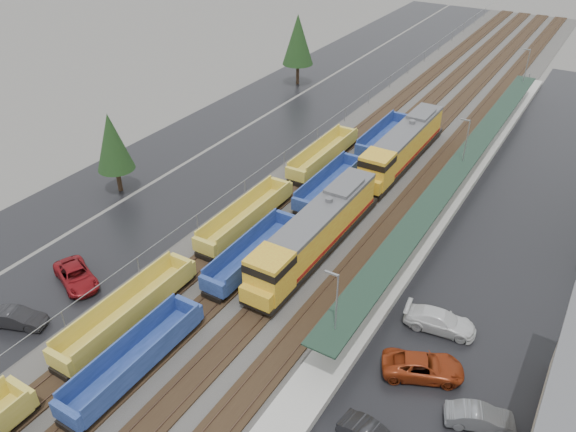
% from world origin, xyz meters
% --- Properties ---
extents(ballast_strip, '(20.00, 160.00, 0.08)m').
position_xyz_m(ballast_strip, '(0.00, 60.00, 0.04)').
color(ballast_strip, '#302D2B').
rests_on(ballast_strip, ground).
extents(trackbed, '(14.60, 160.00, 0.22)m').
position_xyz_m(trackbed, '(-0.00, 60.00, 0.16)').
color(trackbed, black).
rests_on(trackbed, ground).
extents(west_parking_lot, '(10.00, 160.00, 0.02)m').
position_xyz_m(west_parking_lot, '(-15.00, 60.00, 0.01)').
color(west_parking_lot, black).
rests_on(west_parking_lot, ground).
extents(west_road, '(9.00, 160.00, 0.02)m').
position_xyz_m(west_road, '(-25.00, 60.00, 0.01)').
color(west_road, black).
rests_on(west_road, ground).
extents(east_commuter_lot, '(16.00, 100.00, 0.02)m').
position_xyz_m(east_commuter_lot, '(19.00, 50.00, 0.01)').
color(east_commuter_lot, black).
rests_on(east_commuter_lot, ground).
extents(station_platform, '(3.00, 80.00, 8.00)m').
position_xyz_m(station_platform, '(9.50, 50.01, 0.73)').
color(station_platform, '#9E9B93').
rests_on(station_platform, ground).
extents(chainlink_fence, '(0.08, 160.04, 2.02)m').
position_xyz_m(chainlink_fence, '(-9.50, 58.44, 1.61)').
color(chainlink_fence, gray).
rests_on(chainlink_fence, ground).
extents(tree_west_near, '(3.96, 3.96, 9.00)m').
position_xyz_m(tree_west_near, '(-22.00, 30.00, 5.82)').
color(tree_west_near, '#332316').
rests_on(tree_west_near, ground).
extents(tree_west_far, '(4.84, 4.84, 11.00)m').
position_xyz_m(tree_west_far, '(-23.00, 70.00, 7.12)').
color(tree_west_far, '#332316').
rests_on(tree_west_far, ground).
extents(locomotive_lead, '(3.12, 20.54, 4.65)m').
position_xyz_m(locomotive_lead, '(2.00, 30.45, 2.47)').
color(locomotive_lead, black).
rests_on(locomotive_lead, ground).
extents(locomotive_trail, '(3.12, 20.54, 4.65)m').
position_xyz_m(locomotive_trail, '(2.00, 51.45, 2.47)').
color(locomotive_trail, black).
rests_on(locomotive_trail, ground).
extents(well_string_yellow, '(2.55, 77.67, 2.26)m').
position_xyz_m(well_string_yellow, '(-6.00, 15.31, 1.14)').
color(well_string_yellow, gold).
rests_on(well_string_yellow, ground).
extents(well_string_blue, '(2.53, 85.85, 2.24)m').
position_xyz_m(well_string_blue, '(-2.00, 19.28, 1.13)').
color(well_string_blue, navy).
rests_on(well_string_blue, ground).
extents(parked_car_west_b, '(3.14, 4.77, 1.49)m').
position_xyz_m(parked_car_west_b, '(-13.21, 10.55, 0.74)').
color(parked_car_west_b, black).
rests_on(parked_car_west_b, ground).
extents(parked_car_west_c, '(4.45, 6.07, 1.53)m').
position_xyz_m(parked_car_west_c, '(-13.38, 16.49, 0.77)').
color(parked_car_west_c, maroon).
rests_on(parked_car_west_c, ground).
extents(parked_car_east_b, '(4.75, 6.29, 1.59)m').
position_xyz_m(parked_car_east_b, '(15.41, 22.17, 0.79)').
color(parked_car_east_b, maroon).
rests_on(parked_car_east_b, ground).
extents(parked_car_east_c, '(2.97, 5.74, 1.59)m').
position_xyz_m(parked_car_east_c, '(14.95, 27.25, 0.80)').
color(parked_car_east_c, silver).
rests_on(parked_car_east_c, ground).
extents(parked_car_east_e, '(3.03, 4.66, 1.45)m').
position_xyz_m(parked_car_east_e, '(19.99, 20.05, 0.73)').
color(parked_car_east_e, slate).
rests_on(parked_car_east_e, ground).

